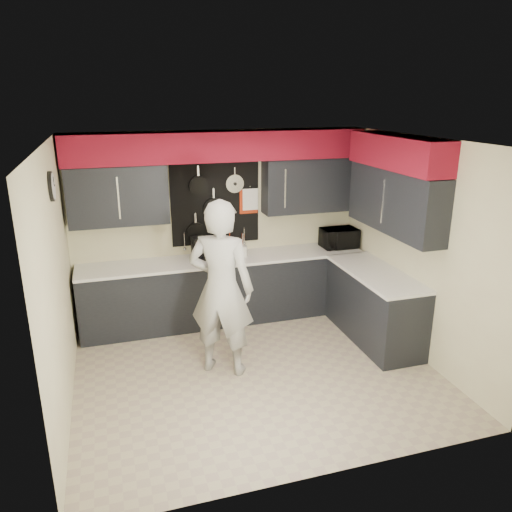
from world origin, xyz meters
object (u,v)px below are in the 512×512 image
object	(u,v)px
microwave	(339,238)
knife_block	(213,252)
person	(221,289)
coffee_maker	(198,248)
utensil_crock	(243,251)

from	to	relation	value
microwave	knife_block	size ratio (longest dim) A/B	2.48
knife_block	person	bearing A→B (deg)	-105.08
person	knife_block	bearing A→B (deg)	-67.97
knife_block	coffee_maker	size ratio (longest dim) A/B	0.66
knife_block	microwave	bearing A→B (deg)	-6.60
coffee_maker	person	bearing A→B (deg)	-94.92
knife_block	utensil_crock	world-z (taller)	knife_block
knife_block	utensil_crock	size ratio (longest dim) A/B	1.38
knife_block	person	distance (m)	1.30
utensil_crock	microwave	bearing A→B (deg)	0.27
microwave	coffee_maker	bearing A→B (deg)	177.71
utensil_crock	coffee_maker	xyz separation A→B (m)	(-0.61, 0.06, 0.09)
utensil_crock	coffee_maker	bearing A→B (deg)	174.02
coffee_maker	utensil_crock	bearing A→B (deg)	-10.86
microwave	utensil_crock	size ratio (longest dim) A/B	3.43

